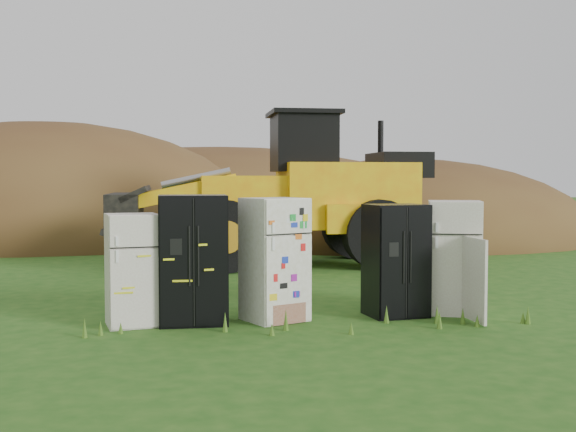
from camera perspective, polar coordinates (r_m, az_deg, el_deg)
name	(u,v)px	position (r m, az deg, el deg)	size (l,w,h in m)	color
ground	(305,319)	(10.60, 1.34, -8.12)	(120.00, 120.00, 0.00)	#204F15
fridge_leftmost	(132,270)	(10.25, -12.22, -4.17)	(0.68, 0.66, 1.55)	white
fridge_black_side	(193,259)	(10.23, -7.51, -3.41)	(0.94, 0.75, 1.81)	black
fridge_sticker	(274,259)	(10.36, -1.08, -3.44)	(0.79, 0.73, 1.76)	white
fridge_black_right	(396,260)	(10.83, 8.50, -3.47)	(0.83, 0.69, 1.66)	black
fridge_open_door	(454,257)	(11.20, 13.00, -3.18)	(0.77, 0.71, 1.70)	white
wheel_loader	(265,188)	(16.95, -1.80, 2.20)	(7.47, 3.03, 3.61)	yellow
dirt_mound_right	(405,241)	(23.88, 9.23, -1.95)	(12.94, 9.49, 5.36)	#4D2D18
dirt_mound_left	(48,240)	(25.31, -18.47, -1.78)	(14.80, 11.10, 7.84)	#4D2D18
dirt_mound_back	(221,230)	(28.72, -5.30, -1.09)	(20.03, 13.35, 6.57)	#4D2D18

